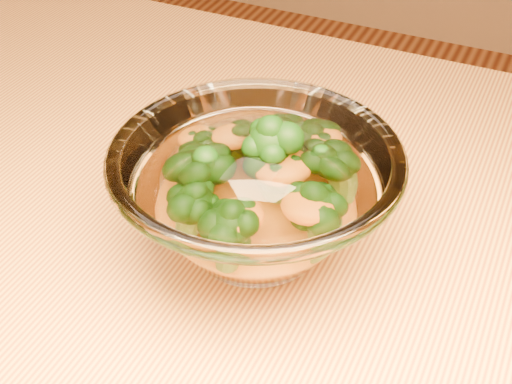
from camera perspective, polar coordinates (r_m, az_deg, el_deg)
table at (r=0.72m, az=0.66°, el=-9.27°), size 1.20×0.80×0.75m
glass_bowl at (r=0.60m, az=0.00°, el=-0.40°), size 0.24×0.24×0.11m
cheese_sauce at (r=0.61m, az=0.00°, el=-2.06°), size 0.12×0.12×0.03m
broccoli_heap at (r=0.60m, az=0.63°, el=1.20°), size 0.16×0.17×0.09m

